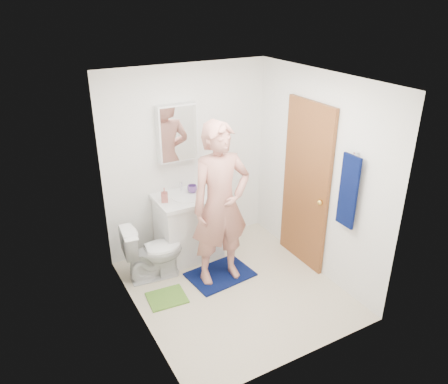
{
  "coord_description": "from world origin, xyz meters",
  "views": [
    {
      "loc": [
        -2.11,
        -3.55,
        3.16
      ],
      "look_at": [
        -0.0,
        0.25,
        1.14
      ],
      "focal_mm": 35.0,
      "sensor_mm": 36.0,
      "label": 1
    }
  ],
  "objects_px": {
    "medicine_cabinet": "(177,133)",
    "toilet": "(153,251)",
    "man": "(221,205)",
    "soap_dispenser": "(164,195)",
    "toothbrush_cup": "(192,189)",
    "vanity_cabinet": "(189,228)",
    "towel": "(348,191)"
  },
  "relations": [
    {
      "from": "towel",
      "to": "soap_dispenser",
      "type": "relative_size",
      "value": 4.56
    },
    {
      "from": "medicine_cabinet",
      "to": "towel",
      "type": "bearing_deg",
      "value": -55.39
    },
    {
      "from": "vanity_cabinet",
      "to": "towel",
      "type": "distance_m",
      "value": 2.08
    },
    {
      "from": "vanity_cabinet",
      "to": "soap_dispenser",
      "type": "distance_m",
      "value": 0.62
    },
    {
      "from": "toilet",
      "to": "man",
      "type": "xyz_separation_m",
      "value": [
        0.69,
        -0.41,
        0.63
      ]
    },
    {
      "from": "toilet",
      "to": "medicine_cabinet",
      "type": "bearing_deg",
      "value": -45.53
    },
    {
      "from": "vanity_cabinet",
      "to": "soap_dispenser",
      "type": "relative_size",
      "value": 4.56
    },
    {
      "from": "vanity_cabinet",
      "to": "medicine_cabinet",
      "type": "relative_size",
      "value": 1.14
    },
    {
      "from": "vanity_cabinet",
      "to": "medicine_cabinet",
      "type": "distance_m",
      "value": 1.22
    },
    {
      "from": "medicine_cabinet",
      "to": "toothbrush_cup",
      "type": "height_order",
      "value": "medicine_cabinet"
    },
    {
      "from": "towel",
      "to": "toilet",
      "type": "relative_size",
      "value": 1.13
    },
    {
      "from": "towel",
      "to": "toothbrush_cup",
      "type": "relative_size",
      "value": 6.52
    },
    {
      "from": "medicine_cabinet",
      "to": "toothbrush_cup",
      "type": "relative_size",
      "value": 5.7
    },
    {
      "from": "towel",
      "to": "toilet",
      "type": "xyz_separation_m",
      "value": [
        -1.75,
        1.26,
        -0.9
      ]
    },
    {
      "from": "medicine_cabinet",
      "to": "towel",
      "type": "height_order",
      "value": "medicine_cabinet"
    },
    {
      "from": "man",
      "to": "toilet",
      "type": "bearing_deg",
      "value": 152.07
    },
    {
      "from": "vanity_cabinet",
      "to": "toothbrush_cup",
      "type": "height_order",
      "value": "toothbrush_cup"
    },
    {
      "from": "vanity_cabinet",
      "to": "man",
      "type": "height_order",
      "value": "man"
    },
    {
      "from": "medicine_cabinet",
      "to": "soap_dispenser",
      "type": "bearing_deg",
      "value": -141.88
    },
    {
      "from": "vanity_cabinet",
      "to": "toilet",
      "type": "height_order",
      "value": "vanity_cabinet"
    },
    {
      "from": "medicine_cabinet",
      "to": "toilet",
      "type": "xyz_separation_m",
      "value": [
        -0.57,
        -0.45,
        -1.25
      ]
    },
    {
      "from": "towel",
      "to": "toilet",
      "type": "bearing_deg",
      "value": 144.33
    },
    {
      "from": "vanity_cabinet",
      "to": "toilet",
      "type": "relative_size",
      "value": 1.13
    },
    {
      "from": "toothbrush_cup",
      "to": "man",
      "type": "xyz_separation_m",
      "value": [
        0.02,
        -0.71,
        0.08
      ]
    },
    {
      "from": "man",
      "to": "vanity_cabinet",
      "type": "bearing_deg",
      "value": 103.49
    },
    {
      "from": "towel",
      "to": "soap_dispenser",
      "type": "bearing_deg",
      "value": 135.11
    },
    {
      "from": "toilet",
      "to": "toothbrush_cup",
      "type": "xyz_separation_m",
      "value": [
        0.67,
        0.3,
        0.55
      ]
    },
    {
      "from": "soap_dispenser",
      "to": "toothbrush_cup",
      "type": "height_order",
      "value": "soap_dispenser"
    },
    {
      "from": "soap_dispenser",
      "to": "towel",
      "type": "bearing_deg",
      "value": -44.89
    },
    {
      "from": "toilet",
      "to": "man",
      "type": "bearing_deg",
      "value": -115.09
    },
    {
      "from": "soap_dispenser",
      "to": "toilet",
      "type": "bearing_deg",
      "value": -140.81
    },
    {
      "from": "man",
      "to": "soap_dispenser",
      "type": "bearing_deg",
      "value": 126.56
    }
  ]
}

